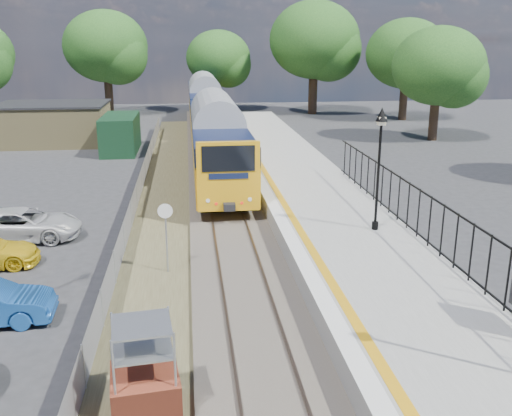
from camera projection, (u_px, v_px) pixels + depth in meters
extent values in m
plane|color=#2D2D30|center=(255.00, 337.00, 15.62)|extent=(120.00, 120.00, 0.00)
cube|color=#473F38|center=(229.00, 222.00, 25.11)|extent=(3.40, 80.00, 0.20)
cube|color=#4C472D|center=(160.00, 242.00, 22.90)|extent=(2.60, 70.00, 0.06)
cube|color=brown|center=(212.00, 220.00, 25.00)|extent=(0.07, 80.00, 0.14)
cube|color=brown|center=(245.00, 219.00, 25.16)|extent=(0.07, 80.00, 0.14)
cube|color=gray|center=(333.00, 225.00, 23.59)|extent=(5.00, 70.00, 0.90)
cube|color=silver|center=(280.00, 217.00, 23.20)|extent=(0.50, 70.00, 0.01)
cube|color=orange|center=(292.00, 216.00, 23.26)|extent=(0.30, 70.00, 0.01)
cylinder|color=black|center=(375.00, 225.00, 21.64)|extent=(0.24, 0.24, 0.30)
cylinder|color=black|center=(378.00, 178.00, 21.11)|extent=(0.10, 0.10, 3.70)
cube|color=black|center=(381.00, 126.00, 20.56)|extent=(0.08, 0.08, 0.30)
cube|color=beige|center=(382.00, 121.00, 20.51)|extent=(0.26, 0.26, 0.30)
cone|color=black|center=(382.00, 114.00, 20.45)|extent=(0.44, 0.44, 0.50)
cube|color=black|center=(451.00, 210.00, 18.00)|extent=(0.05, 26.00, 0.05)
cube|color=#9B8B57|center=(54.00, 124.00, 44.30)|extent=(8.00, 6.00, 3.00)
cube|color=black|center=(52.00, 104.00, 43.86)|extent=(8.20, 6.20, 0.15)
cube|color=#133621|center=(121.00, 134.00, 41.17)|extent=(2.40, 6.00, 2.60)
cylinder|color=#332319|center=(109.00, 96.00, 61.54)|extent=(0.88, 0.88, 3.85)
ellipsoid|color=#1D4C19|center=(105.00, 46.00, 60.06)|extent=(8.80, 8.80, 7.48)
cylinder|color=#332319|center=(219.00, 97.00, 64.91)|extent=(0.72, 0.72, 3.15)
ellipsoid|color=#1D4C19|center=(218.00, 58.00, 63.69)|extent=(7.20, 7.20, 6.12)
cylinder|color=#332319|center=(313.00, 94.00, 62.09)|extent=(0.96, 0.96, 4.20)
ellipsoid|color=#1D4C19|center=(314.00, 40.00, 60.47)|extent=(9.60, 9.60, 8.16)
cylinder|color=#332319|center=(403.00, 102.00, 57.39)|extent=(0.80, 0.80, 3.50)
ellipsoid|color=#1D4C19|center=(407.00, 54.00, 56.04)|extent=(8.00, 8.00, 6.80)
cylinder|color=#332319|center=(434.00, 121.00, 45.79)|extent=(0.72, 0.72, 3.15)
ellipsoid|color=#1D4C19|center=(438.00, 66.00, 44.57)|extent=(7.20, 7.20, 6.12)
cube|color=orange|center=(216.00, 147.00, 33.95)|extent=(2.80, 20.00, 1.90)
cube|color=#0F1838|center=(216.00, 125.00, 33.58)|extent=(2.82, 20.00, 0.90)
cube|color=black|center=(216.00, 125.00, 33.58)|extent=(2.82, 18.00, 0.70)
cube|color=black|center=(217.00, 166.00, 34.28)|extent=(2.00, 18.00, 0.45)
cube|color=orange|center=(205.00, 108.00, 53.56)|extent=(2.80, 20.00, 1.90)
cube|color=#0F1838|center=(205.00, 93.00, 53.19)|extent=(2.82, 20.00, 0.90)
cube|color=black|center=(205.00, 93.00, 53.19)|extent=(2.82, 18.00, 0.70)
cube|color=black|center=(205.00, 120.00, 53.89)|extent=(2.00, 18.00, 0.45)
cube|color=black|center=(228.00, 159.00, 23.84)|extent=(2.24, 0.04, 1.10)
cube|color=brown|center=(146.00, 396.00, 12.13)|extent=(1.57, 1.57, 1.09)
cylinder|color=#999EA3|center=(167.00, 242.00, 19.56)|extent=(0.06, 0.06, 2.28)
cylinder|color=silver|center=(165.00, 211.00, 19.19)|extent=(0.51, 0.05, 0.51)
imported|color=silver|center=(23.00, 224.00, 23.08)|extent=(4.67, 2.31, 1.27)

